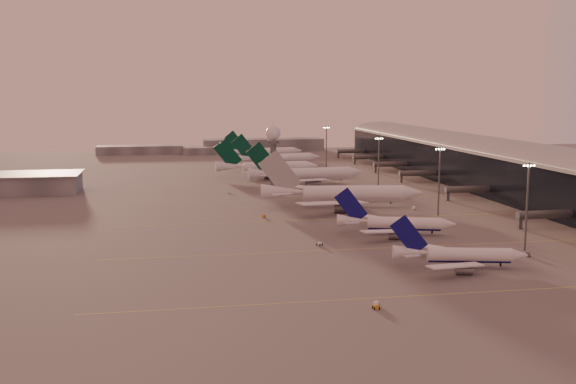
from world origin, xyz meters
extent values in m
plane|color=#5B5959|center=(0.00, 0.00, 0.00)|extent=(700.00, 700.00, 0.00)
cube|color=#DBCC4D|center=(30.00, -35.00, 0.01)|extent=(180.00, 0.25, 0.02)
cube|color=#DBCC4D|center=(30.00, 10.00, 0.01)|extent=(180.00, 0.25, 0.02)
cube|color=#DBCC4D|center=(30.00, 55.00, 0.01)|extent=(180.00, 0.25, 0.02)
cube|color=#DBCC4D|center=(30.00, 100.00, 0.01)|extent=(180.00, 0.25, 0.02)
cube|color=#DBCC4D|center=(30.00, 150.00, 0.01)|extent=(180.00, 0.25, 0.02)
cube|color=black|center=(108.00, 110.00, 9.00)|extent=(36.00, 360.00, 18.00)
cylinder|color=gray|center=(108.00, 110.00, 18.00)|extent=(10.08, 360.00, 10.08)
cube|color=gray|center=(108.00, 110.00, 18.20)|extent=(40.00, 362.00, 0.80)
cylinder|color=#505257|center=(82.00, 28.00, 4.50)|extent=(22.00, 2.80, 2.80)
cube|color=#505257|center=(72.00, 28.00, 2.20)|extent=(1.20, 1.20, 4.40)
cylinder|color=#505257|center=(82.00, 86.00, 4.50)|extent=(22.00, 2.80, 2.80)
cube|color=#505257|center=(72.00, 86.00, 2.20)|extent=(1.20, 1.20, 4.40)
cylinder|color=#505257|center=(82.00, 142.00, 4.50)|extent=(22.00, 2.80, 2.80)
cube|color=#505257|center=(72.00, 142.00, 2.20)|extent=(1.20, 1.20, 4.40)
cylinder|color=#505257|center=(82.00, 184.00, 4.50)|extent=(22.00, 2.80, 2.80)
cube|color=#505257|center=(72.00, 184.00, 2.20)|extent=(1.20, 1.20, 4.40)
cylinder|color=#505257|center=(82.00, 226.00, 4.50)|extent=(22.00, 2.80, 2.80)
cube|color=#505257|center=(72.00, 226.00, 2.20)|extent=(1.20, 1.20, 4.40)
cylinder|color=#505257|center=(82.00, 266.00, 4.50)|extent=(22.00, 2.80, 2.80)
cube|color=#505257|center=(72.00, 266.00, 2.20)|extent=(1.20, 1.20, 4.40)
cylinder|color=#505257|center=(5.00, 120.00, 11.00)|extent=(2.60, 2.60, 22.00)
cylinder|color=#505257|center=(5.00, 120.00, 22.50)|extent=(5.20, 5.20, 1.20)
sphere|color=white|center=(5.00, 120.00, 26.40)|extent=(6.40, 6.40, 6.40)
cylinder|color=#505257|center=(5.00, 120.00, 30.10)|extent=(0.16, 0.16, 2.00)
cylinder|color=#505257|center=(58.00, 0.00, 12.50)|extent=(0.56, 0.56, 25.00)
cube|color=#505257|center=(58.00, 0.00, 24.50)|extent=(3.60, 0.25, 0.25)
sphere|color=#FFEABF|center=(56.50, 0.00, 24.10)|extent=(0.56, 0.56, 0.56)
sphere|color=#FFEABF|center=(57.50, 0.00, 24.10)|extent=(0.56, 0.56, 0.56)
sphere|color=#FFEABF|center=(58.50, 0.00, 24.10)|extent=(0.56, 0.56, 0.56)
sphere|color=#FFEABF|center=(59.50, 0.00, 24.10)|extent=(0.56, 0.56, 0.56)
cylinder|color=#505257|center=(55.00, 55.00, 12.50)|extent=(0.56, 0.56, 25.00)
cube|color=#505257|center=(55.00, 55.00, 24.50)|extent=(3.60, 0.25, 0.25)
sphere|color=#FFEABF|center=(53.50, 55.00, 24.10)|extent=(0.56, 0.56, 0.56)
sphere|color=#FFEABF|center=(54.50, 55.00, 24.10)|extent=(0.56, 0.56, 0.56)
sphere|color=#FFEABF|center=(55.50, 55.00, 24.10)|extent=(0.56, 0.56, 0.56)
sphere|color=#FFEABF|center=(56.50, 55.00, 24.10)|extent=(0.56, 0.56, 0.56)
cylinder|color=#505257|center=(50.00, 110.00, 12.50)|extent=(0.56, 0.56, 25.00)
cube|color=#505257|center=(50.00, 110.00, 24.50)|extent=(3.60, 0.25, 0.25)
sphere|color=#FFEABF|center=(48.50, 110.00, 24.10)|extent=(0.56, 0.56, 0.56)
sphere|color=#FFEABF|center=(49.50, 110.00, 24.10)|extent=(0.56, 0.56, 0.56)
sphere|color=#FFEABF|center=(50.50, 110.00, 24.10)|extent=(0.56, 0.56, 0.56)
sphere|color=#FFEABF|center=(51.50, 110.00, 24.10)|extent=(0.56, 0.56, 0.56)
cylinder|color=#505257|center=(48.00, 200.00, 12.50)|extent=(0.56, 0.56, 25.00)
cube|color=#505257|center=(48.00, 200.00, 24.50)|extent=(3.60, 0.25, 0.25)
sphere|color=#FFEABF|center=(46.50, 200.00, 24.10)|extent=(0.56, 0.56, 0.56)
sphere|color=#FFEABF|center=(47.50, 200.00, 24.10)|extent=(0.56, 0.56, 0.56)
sphere|color=#FFEABF|center=(48.50, 200.00, 24.10)|extent=(0.56, 0.56, 0.56)
sphere|color=#FFEABF|center=(49.50, 200.00, 24.10)|extent=(0.56, 0.56, 0.56)
cube|color=slate|center=(-60.00, 320.00, 3.00)|extent=(60.00, 18.00, 6.00)
cube|color=slate|center=(30.00, 330.00, 4.50)|extent=(90.00, 20.00, 9.00)
cube|color=slate|center=(-10.00, 310.00, 2.50)|extent=(40.00, 15.00, 5.00)
cylinder|color=white|center=(34.19, -14.82, 2.92)|extent=(21.29, 8.26, 3.58)
cylinder|color=#0C0A65|center=(34.19, -14.82, 2.11)|extent=(20.65, 7.19, 2.58)
cone|color=white|center=(46.41, -17.68, 2.92)|extent=(4.78, 4.41, 3.58)
cone|color=white|center=(19.66, -11.43, 3.37)|extent=(9.40, 5.49, 3.58)
cube|color=white|center=(27.16, -22.23, 2.29)|extent=(15.60, 7.31, 1.13)
cylinder|color=slate|center=(30.13, -20.78, 0.66)|extent=(4.49, 3.19, 2.33)
cube|color=slate|center=(30.13, -20.78, 1.67)|extent=(0.33, 0.29, 1.43)
cube|color=white|center=(31.16, -5.07, 2.29)|extent=(13.77, 12.66, 1.13)
cylinder|color=slate|center=(33.19, -7.68, 0.66)|extent=(4.49, 3.19, 2.33)
cube|color=slate|center=(33.19, -7.68, 1.67)|extent=(0.33, 0.29, 1.43)
cube|color=#0C0A65|center=(19.23, -11.33, 7.79)|extent=(9.64, 2.55, 10.67)
cube|color=white|center=(18.76, -15.40, 3.46)|extent=(4.31, 2.39, 0.24)
cube|color=white|center=(20.61, -7.48, 3.46)|extent=(4.12, 3.75, 0.24)
cylinder|color=black|center=(41.97, -16.64, 0.47)|extent=(0.47, 0.47, 0.94)
cylinder|color=black|center=(33.01, -12.42, 0.52)|extent=(1.12, 0.69, 1.04)
cylinder|color=black|center=(32.07, -16.46, 0.52)|extent=(1.12, 0.69, 1.04)
cylinder|color=white|center=(31.60, 25.96, 3.16)|extent=(22.93, 10.20, 3.88)
cylinder|color=#0C0A65|center=(31.60, 25.96, 2.29)|extent=(22.19, 9.03, 2.79)
cone|color=white|center=(44.63, 22.09, 3.16)|extent=(5.33, 4.97, 3.88)
cone|color=white|center=(16.11, 30.56, 3.65)|extent=(10.26, 6.44, 3.88)
cube|color=white|center=(23.52, 18.41, 2.48)|extent=(16.90, 7.01, 1.22)
cylinder|color=slate|center=(26.83, 19.78, 0.71)|extent=(4.94, 3.67, 2.52)
cube|color=slate|center=(26.83, 19.78, 1.81)|extent=(0.37, 0.33, 1.55)
cube|color=white|center=(28.96, 36.70, 2.48)|extent=(14.42, 14.28, 1.22)
cylinder|color=slate|center=(30.98, 33.74, 0.71)|extent=(4.94, 3.67, 2.52)
cube|color=slate|center=(30.98, 33.74, 1.81)|extent=(0.37, 0.33, 1.55)
cube|color=#0C0A65|center=(15.65, 30.70, 8.44)|extent=(10.30, 3.37, 11.56)
cube|color=white|center=(14.88, 26.33, 3.74)|extent=(4.62, 2.35, 0.26)
cube|color=white|center=(17.40, 34.78, 3.74)|extent=(4.36, 4.20, 0.26)
cylinder|color=black|center=(39.90, 23.49, 0.51)|extent=(0.51, 0.51, 1.02)
cylinder|color=black|center=(30.48, 28.63, 0.56)|extent=(1.22, 0.81, 1.12)
cylinder|color=black|center=(29.20, 24.33, 0.56)|extent=(1.22, 0.81, 1.12)
cylinder|color=white|center=(29.59, 77.81, 4.20)|extent=(39.23, 11.63, 6.06)
cylinder|color=white|center=(29.59, 77.81, 2.84)|extent=(38.22, 9.84, 4.36)
cone|color=white|center=(52.48, 74.45, 4.20)|extent=(8.30, 7.08, 6.06)
cone|color=white|center=(2.38, 81.81, 4.96)|extent=(16.96, 8.35, 6.06)
cube|color=white|center=(17.89, 63.24, 3.14)|extent=(28.37, 15.42, 1.80)
cylinder|color=slate|center=(23.09, 66.32, 0.68)|extent=(7.99, 4.99, 3.94)
cube|color=slate|center=(23.09, 66.32, 2.08)|extent=(0.33, 0.28, 2.42)
cube|color=white|center=(22.58, 95.13, 3.14)|extent=(26.23, 21.68, 1.80)
cylinder|color=slate|center=(26.66, 90.68, 0.68)|extent=(7.99, 4.99, 3.94)
cube|color=slate|center=(26.66, 90.68, 2.08)|extent=(0.33, 0.28, 2.42)
cube|color=#9EA0A5|center=(1.57, 81.93, 12.11)|extent=(16.66, 2.78, 17.97)
cube|color=white|center=(0.96, 74.43, 5.11)|extent=(8.00, 4.95, 0.24)
cube|color=white|center=(3.15, 89.28, 5.11)|extent=(7.78, 6.56, 0.24)
cylinder|color=black|center=(44.16, 75.67, 0.49)|extent=(0.49, 0.49, 0.98)
cylinder|color=black|center=(26.81, 80.39, 0.54)|extent=(1.13, 0.64, 1.07)
cylinder|color=black|center=(26.19, 76.14, 0.54)|extent=(1.13, 0.64, 1.07)
cylinder|color=white|center=(28.91, 143.55, 4.05)|extent=(35.94, 8.99, 5.74)
cylinder|color=white|center=(28.91, 143.55, 2.76)|extent=(35.09, 7.32, 4.13)
cone|color=white|center=(50.04, 145.51, 4.05)|extent=(7.38, 6.35, 5.74)
cone|color=white|center=(3.78, 141.23, 4.77)|extent=(15.38, 7.09, 5.74)
cube|color=white|center=(21.56, 127.85, 3.05)|extent=(24.87, 19.17, 1.70)
cylinder|color=slate|center=(25.57, 131.77, 0.69)|extent=(7.20, 4.35, 3.73)
cube|color=slate|center=(25.57, 131.77, 2.05)|extent=(0.32, 0.27, 2.29)
cube|color=white|center=(18.81, 157.64, 3.05)|extent=(26.13, 15.49, 1.70)
cylinder|color=slate|center=(23.47, 154.52, 0.69)|extent=(7.20, 4.35, 3.73)
cube|color=slate|center=(23.47, 154.52, 2.05)|extent=(0.32, 0.27, 2.29)
cube|color=#033624|center=(3.04, 141.16, 11.62)|extent=(15.74, 1.80, 16.97)
cube|color=white|center=(4.16, 134.35, 4.92)|extent=(7.22, 5.78, 0.25)
cube|color=white|center=(2.89, 148.06, 4.92)|extent=(7.35, 4.85, 0.25)
cylinder|color=black|center=(42.37, 144.80, 0.49)|extent=(0.49, 0.49, 0.99)
cylinder|color=black|center=(25.85, 145.46, 0.54)|extent=(1.13, 0.59, 1.09)
cylinder|color=black|center=(26.25, 141.12, 0.54)|extent=(1.13, 0.59, 1.09)
cylinder|color=white|center=(14.85, 178.77, 3.86)|extent=(34.00, 6.43, 5.46)
cylinder|color=white|center=(14.85, 178.77, 2.63)|extent=(33.28, 4.88, 3.93)
cone|color=white|center=(35.04, 179.35, 3.86)|extent=(6.71, 5.65, 5.46)
cone|color=white|center=(-9.17, 178.08, 4.54)|extent=(14.35, 5.87, 5.46)
cube|color=white|center=(6.92, 164.30, 2.90)|extent=(24.18, 17.11, 1.62)
cylinder|color=slate|center=(10.96, 167.78, 0.66)|extent=(6.65, 3.74, 3.55)
cube|color=slate|center=(10.96, 167.78, 1.95)|extent=(0.29, 0.24, 2.18)
cube|color=white|center=(6.10, 192.76, 2.90)|extent=(24.55, 16.01, 1.62)
cylinder|color=slate|center=(10.34, 189.52, 0.66)|extent=(6.65, 3.74, 3.55)
cube|color=slate|center=(10.34, 189.52, 1.95)|extent=(0.29, 0.24, 2.18)
cube|color=#033624|center=(-9.88, 178.06, 11.06)|extent=(15.02, 0.76, 16.16)
cube|color=white|center=(-9.22, 171.52, 4.68)|extent=(6.94, 5.22, 0.24)
cube|color=white|center=(-9.59, 184.62, 4.68)|extent=(6.98, 4.94, 0.24)
cylinder|color=black|center=(27.71, 179.14, 0.47)|extent=(0.47, 0.47, 0.94)
cylinder|color=black|center=(12.06, 180.76, 0.52)|extent=(1.05, 0.50, 1.04)
cylinder|color=black|center=(12.18, 176.62, 0.52)|extent=(1.05, 0.50, 1.04)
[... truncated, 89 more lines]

